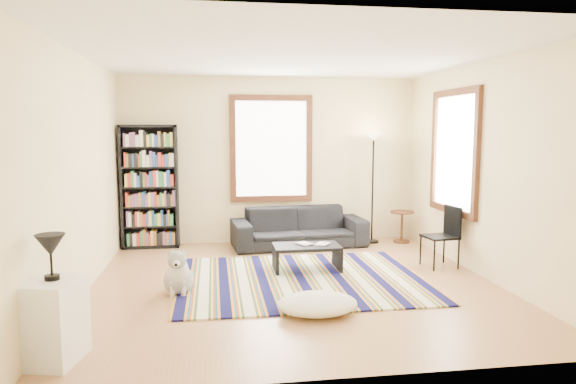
{
  "coord_description": "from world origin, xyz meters",
  "views": [
    {
      "loc": [
        -0.97,
        -6.18,
        1.93
      ],
      "look_at": [
        0.0,
        0.5,
        1.1
      ],
      "focal_mm": 32.0,
      "sensor_mm": 36.0,
      "label": 1
    }
  ],
  "objects": [
    {
      "name": "floor",
      "position": [
        0.0,
        0.0,
        -0.05
      ],
      "size": [
        5.0,
        5.0,
        0.1
      ],
      "primitive_type": "cube",
      "color": "#AC6F4E",
      "rests_on": "ground"
    },
    {
      "name": "ceiling",
      "position": [
        0.0,
        0.0,
        2.85
      ],
      "size": [
        5.0,
        5.0,
        0.1
      ],
      "primitive_type": "cube",
      "color": "white",
      "rests_on": "floor"
    },
    {
      "name": "wall_back",
      "position": [
        0.0,
        2.55,
        1.4
      ],
      "size": [
        5.0,
        0.1,
        2.8
      ],
      "primitive_type": "cube",
      "color": "#FFE4AB",
      "rests_on": "floor"
    },
    {
      "name": "wall_front",
      "position": [
        0.0,
        -2.55,
        1.4
      ],
      "size": [
        5.0,
        0.1,
        2.8
      ],
      "primitive_type": "cube",
      "color": "#FFE4AB",
      "rests_on": "floor"
    },
    {
      "name": "wall_left",
      "position": [
        -2.55,
        0.0,
        1.4
      ],
      "size": [
        0.1,
        5.0,
        2.8
      ],
      "primitive_type": "cube",
      "color": "#FFE4AB",
      "rests_on": "floor"
    },
    {
      "name": "wall_right",
      "position": [
        2.55,
        0.0,
        1.4
      ],
      "size": [
        0.1,
        5.0,
        2.8
      ],
      "primitive_type": "cube",
      "color": "#FFE4AB",
      "rests_on": "floor"
    },
    {
      "name": "window_back",
      "position": [
        0.0,
        2.47,
        1.6
      ],
      "size": [
        1.2,
        0.06,
        1.6
      ],
      "primitive_type": "cube",
      "color": "white",
      "rests_on": "wall_back"
    },
    {
      "name": "window_right",
      "position": [
        2.47,
        0.8,
        1.6
      ],
      "size": [
        0.06,
        1.2,
        1.6
      ],
      "primitive_type": "cube",
      "color": "white",
      "rests_on": "wall_right"
    },
    {
      "name": "rug",
      "position": [
        0.11,
        0.14,
        0.01
      ],
      "size": [
        3.13,
        2.5,
        0.02
      ],
      "primitive_type": "cube",
      "color": "#0C0B3A",
      "rests_on": "floor"
    },
    {
      "name": "sofa",
      "position": [
        0.41,
        2.05,
        0.32
      ],
      "size": [
        1.05,
        2.25,
        0.64
      ],
      "primitive_type": "imported",
      "rotation": [
        0.0,
        0.0,
        0.09
      ],
      "color": "black",
      "rests_on": "floor"
    },
    {
      "name": "bookshelf",
      "position": [
        -2.0,
        2.32,
        1.0
      ],
      "size": [
        0.9,
        0.3,
        2.0
      ],
      "primitive_type": "cube",
      "color": "black",
      "rests_on": "floor"
    },
    {
      "name": "coffee_table",
      "position": [
        0.27,
        0.55,
        0.18
      ],
      "size": [
        0.95,
        0.59,
        0.36
      ],
      "primitive_type": "cube",
      "rotation": [
        0.0,
        0.0,
        -0.11
      ],
      "color": "black",
      "rests_on": "floor"
    },
    {
      "name": "book_a",
      "position": [
        0.17,
        0.55,
        0.37
      ],
      "size": [
        0.27,
        0.25,
        0.02
      ],
      "primitive_type": "imported",
      "rotation": [
        0.0,
        0.0,
        0.52
      ],
      "color": "beige",
      "rests_on": "coffee_table"
    },
    {
      "name": "book_b",
      "position": [
        0.42,
        0.6,
        0.37
      ],
      "size": [
        0.26,
        0.27,
        0.02
      ],
      "primitive_type": "imported",
      "rotation": [
        0.0,
        0.0,
        -0.64
      ],
      "color": "beige",
      "rests_on": "coffee_table"
    },
    {
      "name": "floor_cushion",
      "position": [
        0.08,
        -1.08,
        0.11
      ],
      "size": [
        1.03,
        0.92,
        0.21
      ],
      "primitive_type": "ellipsoid",
      "rotation": [
        0.0,
        0.0,
        -0.4
      ],
      "color": "silver",
      "rests_on": "floor"
    },
    {
      "name": "floor_lamp",
      "position": [
        1.69,
        2.15,
        0.93
      ],
      "size": [
        0.35,
        0.35,
        1.86
      ],
      "primitive_type": null,
      "rotation": [
        0.0,
        0.0,
        -0.17
      ],
      "color": "black",
      "rests_on": "floor"
    },
    {
      "name": "side_table",
      "position": [
        2.2,
        2.08,
        0.27
      ],
      "size": [
        0.48,
        0.48,
        0.54
      ],
      "primitive_type": "cylinder",
      "rotation": [
        0.0,
        0.0,
        0.23
      ],
      "color": "#4F2D13",
      "rests_on": "floor"
    },
    {
      "name": "folding_chair",
      "position": [
        2.15,
        0.49,
        0.43
      ],
      "size": [
        0.47,
        0.45,
        0.86
      ],
      "primitive_type": "cube",
      "rotation": [
        0.0,
        0.0,
        0.13
      ],
      "color": "black",
      "rests_on": "floor"
    },
    {
      "name": "white_cabinet",
      "position": [
        -2.3,
        -1.86,
        0.35
      ],
      "size": [
        0.48,
        0.57,
        0.7
      ],
      "primitive_type": "cube",
      "rotation": [
        0.0,
        0.0,
        -0.23
      ],
      "color": "white",
      "rests_on": "floor"
    },
    {
      "name": "table_lamp",
      "position": [
        -2.3,
        -1.86,
        0.89
      ],
      "size": [
        0.31,
        0.31,
        0.38
      ],
      "primitive_type": null,
      "rotation": [
        0.0,
        0.0,
        -0.35
      ],
      "color": "black",
      "rests_on": "white_cabinet"
    },
    {
      "name": "dog",
      "position": [
        -1.4,
        -0.18,
        0.28
      ],
      "size": [
        0.4,
        0.55,
        0.55
      ],
      "primitive_type": null,
      "rotation": [
        0.0,
        0.0,
        -0.0
      ],
      "color": "#B7B7B7",
      "rests_on": "floor"
    }
  ]
}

